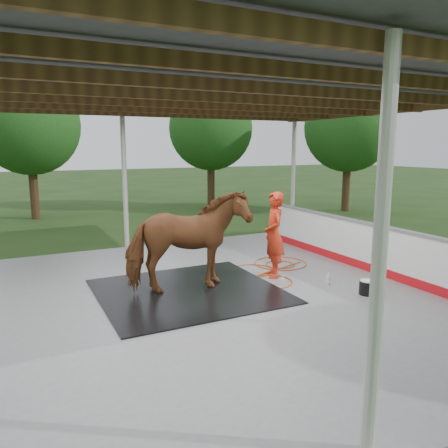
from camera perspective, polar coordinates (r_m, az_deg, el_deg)
name	(u,v)px	position (r m, az deg, el deg)	size (l,w,h in m)	color
ground	(188,303)	(8.56, -4.73, -10.19)	(100.00, 100.00, 0.00)	#1E3814
concrete_slab	(188,301)	(8.55, -4.73, -10.03)	(12.00, 10.00, 0.05)	slate
pavilion_structure	(185,89)	(8.09, -5.16, 17.19)	(12.60, 10.60, 4.05)	beige
dasher_board	(369,248)	(10.87, 18.41, -3.01)	(0.16, 8.00, 1.15)	red
tree_belt	(182,104)	(9.01, -5.44, 15.32)	(28.00, 28.00, 5.80)	#382314
rubber_mat	(188,291)	(9.01, -4.66, -8.71)	(3.52, 3.30, 0.03)	black
horse	(188,242)	(8.73, -4.76, -2.30)	(1.10, 2.41, 2.03)	brown
handler	(274,235)	(9.83, 6.54, -1.39)	(0.70, 0.46, 1.93)	red
wash_bucket	(367,287)	(9.22, 18.19, -7.85)	(0.31, 0.31, 0.29)	black
soap_bottle_a	(328,278)	(9.67, 13.42, -6.91)	(0.10, 0.10, 0.26)	silver
soap_bottle_b	(283,280)	(9.50, 7.65, -7.25)	(0.09, 0.09, 0.19)	#338CD8
hose_coil	(271,269)	(10.57, 6.16, -5.87)	(2.24, 2.33, 0.02)	#B8440D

